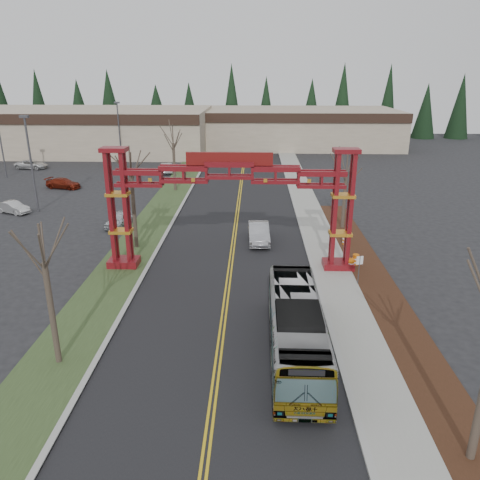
{
  "coord_description": "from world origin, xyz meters",
  "views": [
    {
      "loc": [
        1.75,
        -14.18,
        13.8
      ],
      "look_at": [
        0.83,
        14.81,
        3.34
      ],
      "focal_mm": 35.0,
      "sensor_mm": 36.0,
      "label": 1
    }
  ],
  "objects_px": {
    "light_pole_near": "(30,157)",
    "light_pole_mid": "(0,139)",
    "transit_bus": "(296,328)",
    "parked_car_near_a": "(119,219)",
    "retail_building_east": "(297,127)",
    "light_pole_far": "(119,128)",
    "retail_building_west": "(81,130)",
    "parked_car_mid_a": "(63,183)",
    "parked_car_near_b": "(13,207)",
    "parked_car_far_a": "(166,168)",
    "gateway_arch": "(230,189)",
    "bare_tree_median_near": "(44,264)",
    "barrel_south": "(351,265)",
    "silver_sedan": "(259,233)",
    "parked_car_far_b": "(31,164)",
    "bare_tree_right_far": "(346,174)",
    "bare_tree_median_far": "(173,144)",
    "bare_tree_median_mid": "(131,173)",
    "street_sign": "(359,265)",
    "barrel_mid": "(356,260)",
    "barrel_north": "(346,240)"
  },
  "relations": [
    {
      "from": "parked_car_far_b",
      "to": "bare_tree_median_near",
      "type": "bearing_deg",
      "value": -147.67
    },
    {
      "from": "barrel_mid",
      "to": "barrel_north",
      "type": "height_order",
      "value": "barrel_north"
    },
    {
      "from": "retail_building_east",
      "to": "bare_tree_right_far",
      "type": "height_order",
      "value": "bare_tree_right_far"
    },
    {
      "from": "parked_car_mid_a",
      "to": "light_pole_far",
      "type": "bearing_deg",
      "value": 5.96
    },
    {
      "from": "transit_bus",
      "to": "parked_car_near_a",
      "type": "relative_size",
      "value": 2.73
    },
    {
      "from": "bare_tree_median_mid",
      "to": "parked_car_far_b",
      "type": "bearing_deg",
      "value": 126.02
    },
    {
      "from": "retail_building_east",
      "to": "transit_bus",
      "type": "relative_size",
      "value": 3.47
    },
    {
      "from": "light_pole_far",
      "to": "barrel_south",
      "type": "relative_size",
      "value": 10.08
    },
    {
      "from": "gateway_arch",
      "to": "parked_car_far_b",
      "type": "distance_m",
      "value": 49.01
    },
    {
      "from": "bare_tree_median_near",
      "to": "gateway_arch",
      "type": "bearing_deg",
      "value": 57.18
    },
    {
      "from": "light_pole_mid",
      "to": "barrel_mid",
      "type": "bearing_deg",
      "value": -35.59
    },
    {
      "from": "retail_building_west",
      "to": "parked_car_mid_a",
      "type": "distance_m",
      "value": 30.55
    },
    {
      "from": "parked_car_mid_a",
      "to": "parked_car_far_a",
      "type": "xyz_separation_m",
      "value": [
        11.22,
        9.94,
        0.08
      ]
    },
    {
      "from": "retail_building_east",
      "to": "light_pole_mid",
      "type": "xyz_separation_m",
      "value": [
        -42.66,
        -31.19,
        1.75
      ]
    },
    {
      "from": "retail_building_east",
      "to": "light_pole_far",
      "type": "relative_size",
      "value": 4.03
    },
    {
      "from": "parked_car_mid_a",
      "to": "parked_car_far_a",
      "type": "height_order",
      "value": "parked_car_far_a"
    },
    {
      "from": "gateway_arch",
      "to": "parked_car_far_a",
      "type": "distance_m",
      "value": 36.61
    },
    {
      "from": "light_pole_mid",
      "to": "barrel_south",
      "type": "bearing_deg",
      "value": -36.84
    },
    {
      "from": "parked_car_far_a",
      "to": "parked_car_near_a",
      "type": "bearing_deg",
      "value": 77.14
    },
    {
      "from": "silver_sedan",
      "to": "bare_tree_median_near",
      "type": "xyz_separation_m",
      "value": [
        -10.16,
        -18.13,
        4.57
      ]
    },
    {
      "from": "parked_car_mid_a",
      "to": "light_pole_mid",
      "type": "distance_m",
      "value": 12.99
    },
    {
      "from": "silver_sedan",
      "to": "transit_bus",
      "type": "bearing_deg",
      "value": -86.57
    },
    {
      "from": "light_pole_near",
      "to": "barrel_south",
      "type": "xyz_separation_m",
      "value": [
        29.79,
        -14.7,
        -5.21
      ]
    },
    {
      "from": "parked_car_mid_a",
      "to": "barrel_south",
      "type": "distance_m",
      "value": 39.85
    },
    {
      "from": "silver_sedan",
      "to": "parked_car_mid_a",
      "type": "xyz_separation_m",
      "value": [
        -24.38,
        18.86,
        -0.17
      ]
    },
    {
      "from": "retail_building_east",
      "to": "light_pole_mid",
      "type": "height_order",
      "value": "light_pole_mid"
    },
    {
      "from": "parked_car_far_b",
      "to": "bare_tree_median_far",
      "type": "distance_m",
      "value": 27.66
    },
    {
      "from": "light_pole_mid",
      "to": "bare_tree_median_near",
      "type": "bearing_deg",
      "value": -60.26
    },
    {
      "from": "parked_car_near_b",
      "to": "parked_car_far_a",
      "type": "distance_m",
      "value": 24.24
    },
    {
      "from": "retail_building_west",
      "to": "light_pole_near",
      "type": "bearing_deg",
      "value": -77.1
    },
    {
      "from": "parked_car_far_b",
      "to": "street_sign",
      "type": "height_order",
      "value": "street_sign"
    },
    {
      "from": "parked_car_far_b",
      "to": "light_pole_far",
      "type": "height_order",
      "value": "light_pole_far"
    },
    {
      "from": "light_pole_far",
      "to": "bare_tree_median_far",
      "type": "bearing_deg",
      "value": -57.91
    },
    {
      "from": "retail_building_west",
      "to": "bare_tree_right_far",
      "type": "bearing_deg",
      "value": -47.95
    },
    {
      "from": "street_sign",
      "to": "barrel_south",
      "type": "xyz_separation_m",
      "value": [
        -0.03,
        2.51,
        -1.08
      ]
    },
    {
      "from": "bare_tree_median_mid",
      "to": "bare_tree_median_far",
      "type": "bearing_deg",
      "value": 90.0
    },
    {
      "from": "parked_car_near_b",
      "to": "parked_car_far_a",
      "type": "relative_size",
      "value": 0.86
    },
    {
      "from": "silver_sedan",
      "to": "barrel_mid",
      "type": "relative_size",
      "value": 5.42
    },
    {
      "from": "light_pole_near",
      "to": "light_pole_mid",
      "type": "bearing_deg",
      "value": 125.56
    },
    {
      "from": "parked_car_far_a",
      "to": "bare_tree_median_far",
      "type": "xyz_separation_m",
      "value": [
        3.0,
        -10.65,
        5.01
      ]
    },
    {
      "from": "bare_tree_median_mid",
      "to": "barrel_mid",
      "type": "relative_size",
      "value": 9.3
    },
    {
      "from": "parked_car_far_b",
      "to": "bare_tree_right_far",
      "type": "bearing_deg",
      "value": -116.57
    },
    {
      "from": "street_sign",
      "to": "gateway_arch",
      "type": "bearing_deg",
      "value": 162.21
    },
    {
      "from": "light_pole_mid",
      "to": "parked_car_mid_a",
      "type": "bearing_deg",
      "value": -30.64
    },
    {
      "from": "parked_car_near_b",
      "to": "bare_tree_median_near",
      "type": "relative_size",
      "value": 0.52
    },
    {
      "from": "bare_tree_median_mid",
      "to": "retail_building_west",
      "type": "bearing_deg",
      "value": 113.75
    },
    {
      "from": "parked_car_near_a",
      "to": "barrel_south",
      "type": "bearing_deg",
      "value": -17.18
    },
    {
      "from": "barrel_south",
      "to": "barrel_north",
      "type": "xyz_separation_m",
      "value": [
        0.6,
        5.32,
        0.04
      ]
    },
    {
      "from": "bare_tree_median_far",
      "to": "bare_tree_right_far",
      "type": "bearing_deg",
      "value": -38.4
    },
    {
      "from": "barrel_south",
      "to": "light_pole_near",
      "type": "bearing_deg",
      "value": 153.74
    }
  ]
}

